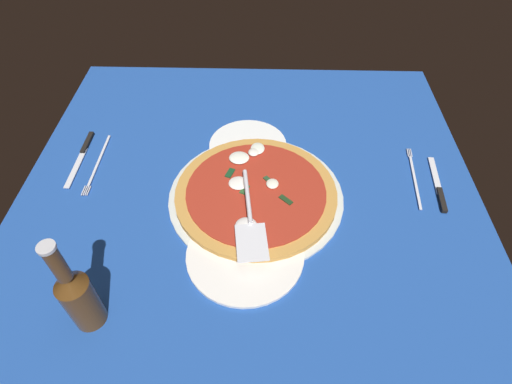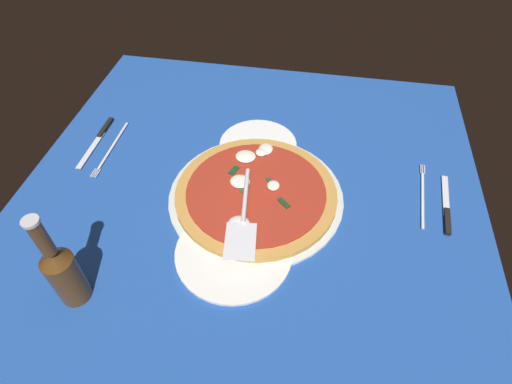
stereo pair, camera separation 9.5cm
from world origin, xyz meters
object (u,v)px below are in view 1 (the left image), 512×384
(place_setting_near, at_px, (90,160))
(place_setting_far, at_px, (427,184))
(pizza, at_px, (256,192))
(pizza_server, at_px, (249,219))
(dinner_plate_right, at_px, (246,254))
(dinner_plate_left, at_px, (248,145))
(beer_bottle, at_px, (78,296))

(place_setting_near, xyz_separation_m, place_setting_far, (0.06, 0.84, 0.00))
(pizza, bearing_deg, pizza_server, -6.10)
(pizza, bearing_deg, place_setting_far, 96.98)
(pizza, height_order, pizza_server, pizza_server)
(dinner_plate_right, bearing_deg, pizza_server, 176.53)
(dinner_plate_left, xyz_separation_m, place_setting_near, (0.07, -0.40, -0.00))
(pizza, xyz_separation_m, place_setting_near, (-0.11, -0.43, -0.01))
(pizza, xyz_separation_m, beer_bottle, (0.31, -0.29, 0.07))
(place_setting_near, xyz_separation_m, beer_bottle, (0.42, 0.13, 0.08))
(dinner_plate_right, distance_m, place_setting_near, 0.50)
(beer_bottle, bearing_deg, dinner_plate_right, 117.71)
(dinner_plate_right, relative_size, place_setting_near, 1.08)
(pizza, bearing_deg, dinner_plate_left, -171.83)
(pizza_server, distance_m, place_setting_near, 0.47)
(dinner_plate_right, bearing_deg, dinner_plate_left, -178.15)
(dinner_plate_left, distance_m, place_setting_near, 0.41)
(pizza_server, xyz_separation_m, beer_bottle, (0.21, -0.28, 0.04))
(dinner_plate_right, bearing_deg, beer_bottle, -62.29)
(pizza, distance_m, pizza_server, 0.10)
(dinner_plate_right, height_order, place_setting_near, place_setting_near)
(dinner_plate_left, relative_size, beer_bottle, 0.88)
(pizza_server, xyz_separation_m, place_setting_far, (-0.15, 0.42, -0.04))
(dinner_plate_right, relative_size, pizza, 0.65)
(pizza, height_order, beer_bottle, beer_bottle)
(place_setting_far, distance_m, beer_bottle, 0.80)
(place_setting_near, distance_m, place_setting_far, 0.84)
(dinner_plate_right, bearing_deg, pizza, 174.91)
(beer_bottle, bearing_deg, pizza_server, 126.56)
(pizza_server, bearing_deg, place_setting_far, 102.53)
(place_setting_near, bearing_deg, dinner_plate_right, 56.41)
(pizza, height_order, place_setting_near, pizza)
(place_setting_far, relative_size, beer_bottle, 0.94)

